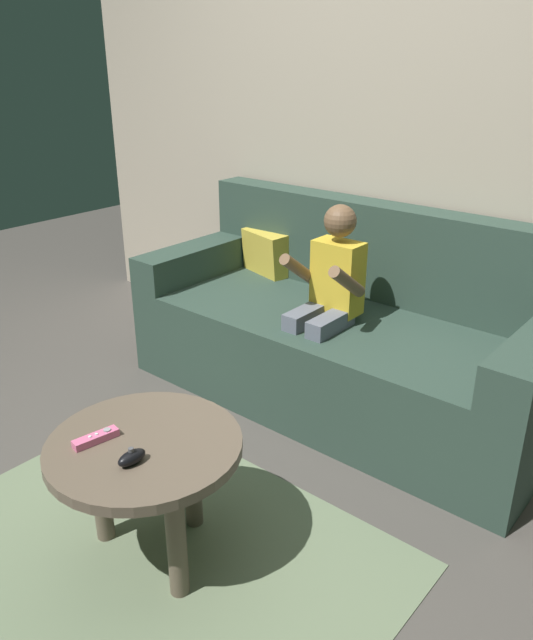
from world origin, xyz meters
TOP-DOWN VIEW (x-y plane):
  - ground_plane at (0.00, 0.00)m, footprint 8.05×8.05m
  - wall_back at (0.00, 1.62)m, footprint 4.02×0.05m
  - couch at (0.08, 1.23)m, footprint 1.93×0.80m
  - person_seated_on_couch at (0.09, 1.05)m, footprint 0.30×0.36m
  - coffee_table at (0.18, -0.03)m, footprint 0.60×0.60m
  - area_rug at (0.18, -0.03)m, footprint 1.54×1.14m
  - game_remote_pink_near_edge at (0.07, -0.13)m, footprint 0.06×0.14m
  - nunchuk_black at (0.24, -0.13)m, footprint 0.05×0.09m

SIDE VIEW (x-z plane):
  - ground_plane at x=0.00m, z-range 0.00..0.00m
  - area_rug at x=0.18m, z-range 0.00..0.01m
  - couch at x=0.08m, z-range -0.13..0.75m
  - coffee_table at x=0.18m, z-range 0.14..0.58m
  - game_remote_pink_near_edge at x=0.07m, z-range 0.43..0.46m
  - nunchuk_black at x=0.24m, z-range 0.43..0.48m
  - person_seated_on_couch at x=0.09m, z-range 0.08..1.02m
  - wall_back at x=0.00m, z-range 0.00..2.50m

